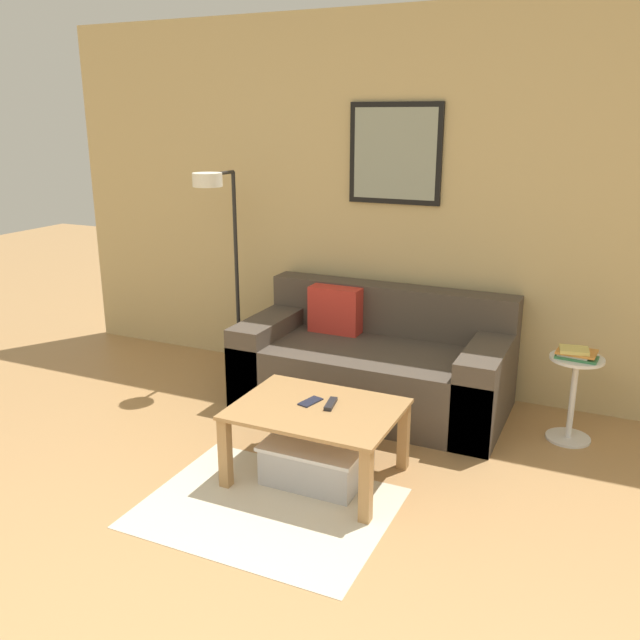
{
  "coord_description": "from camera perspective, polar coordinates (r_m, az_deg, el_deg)",
  "views": [
    {
      "loc": [
        1.36,
        -1.15,
        1.87
      ],
      "look_at": [
        -0.05,
        1.91,
        0.85
      ],
      "focal_mm": 38.0,
      "sensor_mm": 36.0,
      "label": 1
    }
  ],
  "objects": [
    {
      "name": "area_rug",
      "position": [
        3.5,
        -4.5,
        -15.45
      ],
      "size": [
        1.21,
        0.94,
        0.01
      ],
      "primitive_type": "cube",
      "color": "beige",
      "rests_on": "ground_plane"
    },
    {
      "name": "storage_bin",
      "position": [
        3.68,
        -0.24,
        -11.67
      ],
      "size": [
        0.53,
        0.41,
        0.22
      ],
      "color": "#B2B2B7",
      "rests_on": "ground_plane"
    },
    {
      "name": "side_table",
      "position": [
        4.28,
        20.55,
        -5.62
      ],
      "size": [
        0.31,
        0.31,
        0.52
      ],
      "color": "white",
      "rests_on": "ground_plane"
    },
    {
      "name": "couch",
      "position": [
        4.54,
        4.58,
        -3.79
      ],
      "size": [
        1.74,
        0.88,
        0.75
      ],
      "color": "#4C4238",
      "rests_on": "ground_plane"
    },
    {
      "name": "remote_control",
      "position": [
        3.59,
        0.91,
        -7.07
      ],
      "size": [
        0.07,
        0.15,
        0.02
      ],
      "primitive_type": "cube",
      "rotation": [
        0.0,
        0.0,
        0.18
      ],
      "color": "#232328",
      "rests_on": "coffee_table"
    },
    {
      "name": "coffee_table",
      "position": [
        3.6,
        -0.29,
        -8.41
      ],
      "size": [
        0.86,
        0.65,
        0.41
      ],
      "color": "#AD7F4C",
      "rests_on": "ground_plane"
    },
    {
      "name": "floor_lamp",
      "position": [
        4.79,
        -8.43,
        7.2
      ],
      "size": [
        0.22,
        0.53,
        1.51
      ],
      "color": "black",
      "rests_on": "ground_plane"
    },
    {
      "name": "cell_phone",
      "position": [
        3.63,
        -0.81,
        -6.89
      ],
      "size": [
        0.1,
        0.15,
        0.01
      ],
      "primitive_type": "cube",
      "rotation": [
        0.0,
        0.0,
        -0.25
      ],
      "color": "#1E2338",
      "rests_on": "coffee_table"
    },
    {
      "name": "book_stack",
      "position": [
        4.18,
        20.73,
        -2.63
      ],
      "size": [
        0.24,
        0.2,
        0.06
      ],
      "color": "#387F4C",
      "rests_on": "side_table"
    },
    {
      "name": "wall_back",
      "position": [
        4.71,
        7.86,
        9.49
      ],
      "size": [
        5.6,
        0.09,
        2.55
      ],
      "color": "tan",
      "rests_on": "ground_plane"
    }
  ]
}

